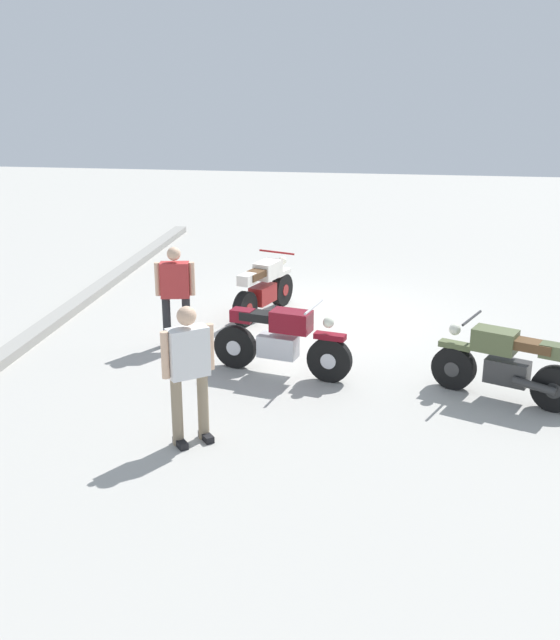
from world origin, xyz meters
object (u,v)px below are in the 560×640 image
motorcycle_olive_vintage (505,365)px  person_in_white_shirt (189,366)px  person_in_red_shirt (175,291)px  motorcycle_cream_vintage (264,289)px  motorcycle_maroon_cruiser (281,340)px

motorcycle_olive_vintage → person_in_white_shirt: bearing=49.3°
person_in_white_shirt → person_in_red_shirt: bearing=160.5°
person_in_red_shirt → motorcycle_olive_vintage: bearing=63.1°
motorcycle_cream_vintage → person_in_red_shirt: person_in_red_shirt is taller
motorcycle_olive_vintage → person_in_white_shirt: person_in_white_shirt is taller
motorcycle_olive_vintage → person_in_red_shirt: (1.41, 4.86, 0.41)m
person_in_red_shirt → motorcycle_maroon_cruiser: bearing=51.0°
motorcycle_olive_vintage → person_in_red_shirt: person_in_red_shirt is taller
motorcycle_maroon_cruiser → motorcycle_cream_vintage: bearing=117.8°
person_in_white_shirt → motorcycle_olive_vintage: bearing=77.3°
person_in_red_shirt → motorcycle_cream_vintage: bearing=136.8°
person_in_white_shirt → person_in_red_shirt: (3.21, 1.08, -0.06)m
motorcycle_olive_vintage → motorcycle_cream_vintage: size_ratio=0.98×
motorcycle_olive_vintage → motorcycle_maroon_cruiser: motorcycle_maroon_cruiser is taller
motorcycle_cream_vintage → person_in_white_shirt: (-4.94, 0.02, 0.46)m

